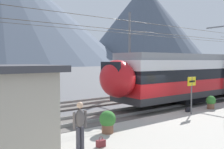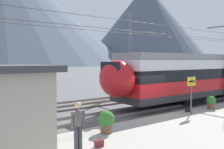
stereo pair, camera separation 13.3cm
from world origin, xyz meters
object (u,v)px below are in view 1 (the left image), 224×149
at_px(platform_sign, 192,87).
at_px(handbag_near_sign, 188,110).
at_px(potted_plant_by_shelter, 108,120).
at_px(catenary_mast_far_side, 131,52).
at_px(potted_plant_platform_edge, 211,101).
at_px(passenger_walking, 80,124).
at_px(handbag_beside_passenger, 101,143).

xyz_separation_m(platform_sign, handbag_near_sign, (0.35, 0.46, -1.45)).
height_order(handbag_near_sign, potted_plant_by_shelter, potted_plant_by_shelter).
height_order(catenary_mast_far_side, potted_plant_by_shelter, catenary_mast_far_side).
height_order(potted_plant_platform_edge, potted_plant_by_shelter, potted_plant_by_shelter).
bearing_deg(catenary_mast_far_side, potted_plant_by_shelter, -135.63).
distance_m(platform_sign, potted_plant_by_shelter, 6.19).
distance_m(catenary_mast_far_side, potted_plant_by_shelter, 14.52).
bearing_deg(passenger_walking, catenary_mast_far_side, 42.33).
bearing_deg(handbag_near_sign, platform_sign, -126.90).
xyz_separation_m(potted_plant_platform_edge, potted_plant_by_shelter, (-8.41, -0.27, 0.07)).
bearing_deg(potted_plant_platform_edge, handbag_near_sign, 170.97).
distance_m(catenary_mast_far_side, potted_plant_platform_edge, 10.34).
xyz_separation_m(handbag_beside_passenger, potted_plant_by_shelter, (1.20, 1.22, 0.41)).
height_order(platform_sign, handbag_near_sign, platform_sign).
bearing_deg(handbag_near_sign, potted_plant_by_shelter, -174.85).
bearing_deg(handbag_beside_passenger, potted_plant_platform_edge, 8.83).
bearing_deg(handbag_beside_passenger, catenary_mast_far_side, 44.49).
height_order(passenger_walking, potted_plant_by_shelter, passenger_walking).
xyz_separation_m(handbag_near_sign, potted_plant_platform_edge, (1.96, -0.31, 0.35)).
distance_m(catenary_mast_far_side, passenger_walking, 16.63).
relative_size(passenger_walking, potted_plant_platform_edge, 2.02).
bearing_deg(potted_plant_platform_edge, handbag_beside_passenger, -171.17).
relative_size(handbag_near_sign, potted_plant_platform_edge, 0.43).
height_order(platform_sign, potted_plant_platform_edge, platform_sign).
bearing_deg(catenary_mast_far_side, handbag_beside_passenger, -135.51).
height_order(platform_sign, potted_plant_by_shelter, platform_sign).
distance_m(catenary_mast_far_side, platform_sign, 10.80).
relative_size(platform_sign, potted_plant_by_shelter, 2.24).
xyz_separation_m(catenary_mast_far_side, passenger_walking, (-12.10, -11.02, -2.98)).
distance_m(passenger_walking, potted_plant_by_shelter, 2.34).
relative_size(catenary_mast_far_side, handbag_near_sign, 130.30).
bearing_deg(potted_plant_platform_edge, platform_sign, -176.25).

